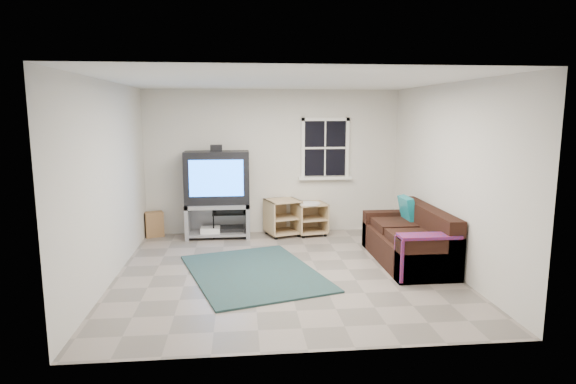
{
  "coord_description": "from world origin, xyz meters",
  "views": [
    {
      "loc": [
        -0.61,
        -6.41,
        2.2
      ],
      "look_at": [
        0.08,
        0.4,
        1.06
      ],
      "focal_mm": 30.0,
      "sensor_mm": 36.0,
      "label": 1
    }
  ],
  "objects": [
    {
      "name": "side_table_right",
      "position": [
        0.64,
        2.03,
        0.34
      ],
      "size": [
        0.62,
        0.62,
        0.61
      ],
      "rotation": [
        0.0,
        0.0,
        0.2
      ],
      "color": "tan",
      "rests_on": "ground"
    },
    {
      "name": "sofa",
      "position": [
        1.88,
        0.27,
        0.31
      ],
      "size": [
        0.86,
        1.95,
        0.89
      ],
      "color": "black",
      "rests_on": "ground"
    },
    {
      "name": "av_rack",
      "position": [
        -0.8,
        2.06,
        0.53
      ],
      "size": [
        0.61,
        0.44,
        1.22
      ],
      "color": "black",
      "rests_on": "ground"
    },
    {
      "name": "shag_rug",
      "position": [
        -0.44,
        -0.04,
        0.01
      ],
      "size": [
        2.18,
        2.59,
        0.03
      ],
      "primitive_type": "cube",
      "rotation": [
        0.0,
        0.0,
        0.29
      ],
      "color": "black",
      "rests_on": "ground"
    },
    {
      "name": "room",
      "position": [
        0.95,
        2.27,
        1.48
      ],
      "size": [
        4.6,
        4.62,
        4.6
      ],
      "color": "gray",
      "rests_on": "ground"
    },
    {
      "name": "side_table_left",
      "position": [
        0.13,
        2.05,
        0.35
      ],
      "size": [
        0.69,
        0.69,
        0.65
      ],
      "rotation": [
        0.0,
        0.0,
        0.31
      ],
      "color": "tan",
      "rests_on": "ground"
    },
    {
      "name": "paper_bag",
      "position": [
        -2.14,
        2.14,
        0.22
      ],
      "size": [
        0.36,
        0.29,
        0.45
      ],
      "primitive_type": "cube",
      "rotation": [
        0.0,
        0.0,
        0.32
      ],
      "color": "olive",
      "rests_on": "ground"
    },
    {
      "name": "tv_unit",
      "position": [
        -1.01,
        2.0,
        0.9
      ],
      "size": [
        1.12,
        0.56,
        1.64
      ],
      "color": "gray",
      "rests_on": "ground"
    }
  ]
}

